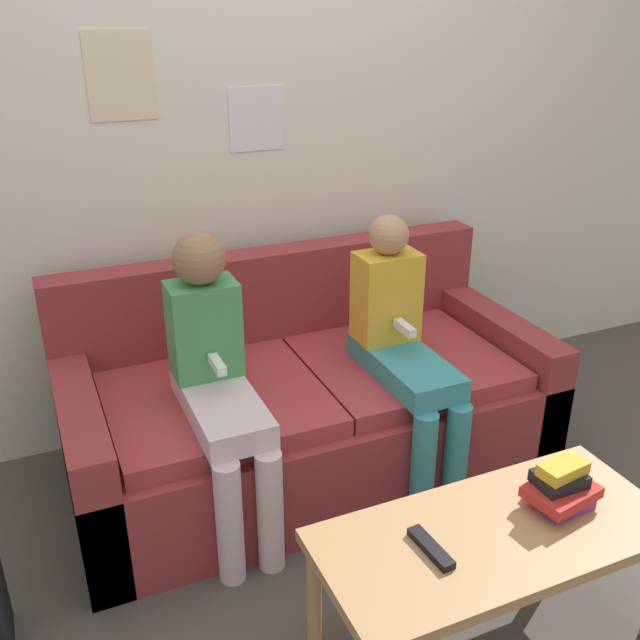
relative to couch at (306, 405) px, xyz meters
The scene contains 8 objects.
ground_plane 0.63m from the couch, 90.00° to the right, with size 10.00×10.00×0.00m, color #4C4742.
wall_back 1.16m from the couch, 90.01° to the left, with size 8.00×0.06×2.60m.
couch is the anchor object (origin of this frame).
coffee_table 1.08m from the couch, 83.00° to the right, with size 1.02×0.46×0.42m.
person_left 0.57m from the couch, 153.49° to the right, with size 0.24×0.60×1.07m.
person_right 0.49m from the couch, 34.53° to the right, with size 0.24×0.60×1.05m.
tv_remote 1.08m from the couch, 94.26° to the right, with size 0.05×0.17×0.02m.
book_stack 1.13m from the couch, 70.69° to the right, with size 0.22×0.18×0.14m.
Camera 1 is at (-0.95, -1.75, 1.78)m, focal length 40.00 mm.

